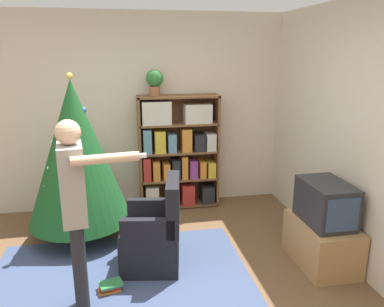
# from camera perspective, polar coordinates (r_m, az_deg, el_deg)

# --- Properties ---
(wall_back) EXTENTS (8.00, 0.10, 2.60)m
(wall_back) POSITION_cam_1_polar(r_m,az_deg,el_deg) (5.12, -9.13, 6.19)
(wall_back) COLOR beige
(wall_back) RESTS_ON ground_plane
(area_rug) EXTENTS (2.47, 1.89, 0.01)m
(area_rug) POSITION_cam_1_polar(r_m,az_deg,el_deg) (3.73, -10.79, -19.09)
(area_rug) COLOR #3D4C70
(area_rug) RESTS_ON ground_plane
(bookshelf) EXTENTS (1.07, 0.31, 1.54)m
(bookshelf) POSITION_cam_1_polar(r_m,az_deg,el_deg) (5.05, -2.21, 0.09)
(bookshelf) COLOR brown
(bookshelf) RESTS_ON ground_plane
(tv_stand) EXTENTS (0.50, 0.76, 0.46)m
(tv_stand) POSITION_cam_1_polar(r_m,az_deg,el_deg) (4.10, 19.13, -12.73)
(tv_stand) COLOR tan
(tv_stand) RESTS_ON ground_plane
(television) EXTENTS (0.40, 0.59, 0.41)m
(television) POSITION_cam_1_polar(r_m,az_deg,el_deg) (3.91, 19.71, -7.08)
(television) COLOR #28282D
(television) RESTS_ON tv_stand
(game_remote) EXTENTS (0.04, 0.12, 0.02)m
(game_remote) POSITION_cam_1_polar(r_m,az_deg,el_deg) (3.74, 19.19, -11.36)
(game_remote) COLOR white
(game_remote) RESTS_ON tv_stand
(christmas_tree) EXTENTS (1.14, 1.14, 1.88)m
(christmas_tree) POSITION_cam_1_polar(r_m,az_deg,el_deg) (4.32, -17.25, 0.09)
(christmas_tree) COLOR #4C3323
(christmas_tree) RESTS_ON ground_plane
(armchair) EXTENTS (0.66, 0.65, 0.92)m
(armchair) POSITION_cam_1_polar(r_m,az_deg,el_deg) (3.82, -5.70, -12.41)
(armchair) COLOR black
(armchair) RESTS_ON ground_plane
(standing_person) EXTENTS (0.67, 0.47, 1.62)m
(standing_person) POSITION_cam_1_polar(r_m,az_deg,el_deg) (3.04, -17.33, -7.37)
(standing_person) COLOR #232328
(standing_person) RESTS_ON ground_plane
(potted_plant) EXTENTS (0.22, 0.22, 0.33)m
(potted_plant) POSITION_cam_1_polar(r_m,az_deg,el_deg) (4.86, -5.72, 10.98)
(potted_plant) COLOR #935B38
(potted_plant) RESTS_ON bookshelf
(book_pile_near_tree) EXTENTS (0.22, 0.16, 0.08)m
(book_pile_near_tree) POSITION_cam_1_polar(r_m,az_deg,el_deg) (4.34, -9.61, -13.24)
(book_pile_near_tree) COLOR beige
(book_pile_near_tree) RESTS_ON ground_plane
(book_pile_by_chair) EXTENTS (0.24, 0.19, 0.08)m
(book_pile_by_chair) POSITION_cam_1_polar(r_m,az_deg,el_deg) (3.67, -12.36, -19.19)
(book_pile_by_chair) COLOR orange
(book_pile_by_chair) RESTS_ON ground_plane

